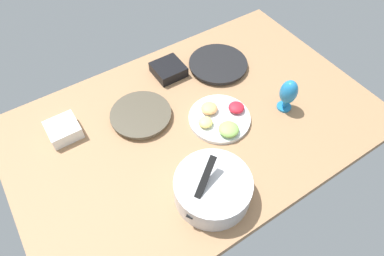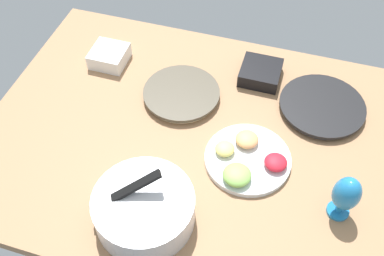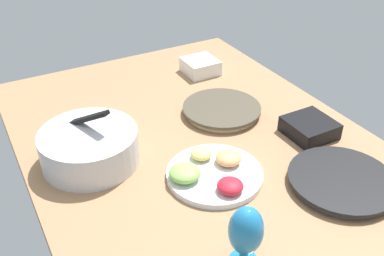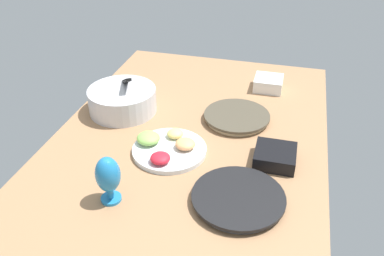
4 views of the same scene
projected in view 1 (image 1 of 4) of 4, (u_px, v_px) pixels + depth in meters
ground_plane at (196, 125)px, 150.15cm from camera, size 160.00×104.00×4.00cm
dinner_plate_left at (218, 64)px, 169.70cm from camera, size 29.56×29.56×2.68cm
dinner_plate_right at (141, 115)px, 149.10cm from camera, size 27.21×27.21×2.86cm
mixing_bowl at (213, 188)px, 122.52cm from camera, size 28.80×28.64×17.65cm
fruit_platter at (220, 118)px, 147.53cm from camera, size 27.41×27.41×5.53cm
hurricane_glass_blue at (288, 93)px, 146.31cm from camera, size 7.78×7.78×16.32cm
square_bowl_black at (168, 69)px, 165.34cm from camera, size 14.34×14.34×5.22cm
square_bowl_white at (63, 129)px, 142.05cm from camera, size 12.86×12.86×5.82cm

